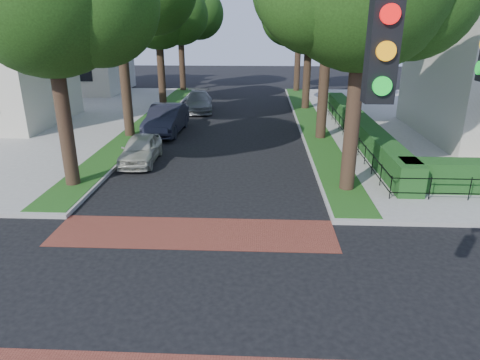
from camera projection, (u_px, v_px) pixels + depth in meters
name	position (u px, v px, depth m)	size (l,w,h in m)	color
ground	(175.00, 292.00, 10.62)	(120.00, 120.00, 0.00)	black
crosswalk_far	(194.00, 233.00, 13.62)	(9.00, 2.20, 0.01)	maroon
grass_strip_ne	(311.00, 122.00, 28.23)	(1.60, 29.80, 0.02)	#234814
grass_strip_nw	(149.00, 120.00, 28.71)	(1.60, 29.80, 0.02)	#234814
tree_right_far	(311.00, 14.00, 30.70)	(7.25, 6.23, 9.74)	black
tree_right_back	(301.00, 12.00, 39.02)	(7.50, 6.45, 10.20)	black
tree_left_far	(159.00, 11.00, 31.10)	(7.00, 6.02, 9.86)	black
tree_left_back	(181.00, 10.00, 39.46)	(7.75, 6.66, 10.44)	black
hedge_main_road	(360.00, 128.00, 24.08)	(1.00, 18.00, 1.20)	#194317
fence_main_road	(346.00, 130.00, 24.17)	(0.06, 18.00, 0.90)	black
house_left_far	(72.00, 37.00, 39.56)	(10.00, 9.00, 10.14)	beige
parked_car_front	(141.00, 149.00, 20.30)	(1.56, 3.89, 1.32)	#B6B6A4
parked_car_middle	(166.00, 119.00, 25.70)	(1.80, 5.17, 1.70)	black
parked_car_rear	(199.00, 102.00, 32.28)	(1.98, 4.88, 1.42)	gray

